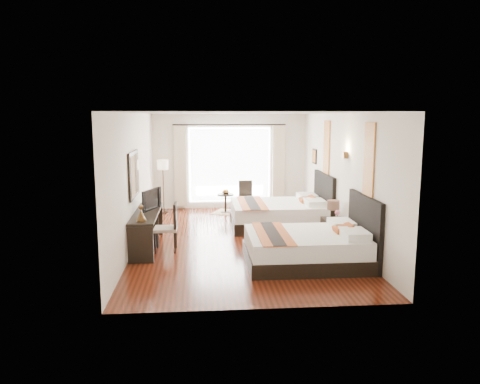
{
  "coord_description": "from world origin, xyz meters",
  "views": [
    {
      "loc": [
        -0.84,
        -10.05,
        2.75
      ],
      "look_at": [
        0.01,
        0.12,
        1.07
      ],
      "focal_mm": 35.0,
      "sensor_mm": 36.0,
      "label": 1
    }
  ],
  "objects": [
    {
      "name": "floor_lamp",
      "position": [
        -1.92,
        3.15,
        1.28
      ],
      "size": [
        0.3,
        0.3,
        1.51
      ],
      "color": "black",
      "rests_on": "floor"
    },
    {
      "name": "television",
      "position": [
        -1.97,
        -0.1,
        0.98
      ],
      "size": [
        0.39,
        0.76,
        0.45
      ],
      "primitive_type": "imported",
      "rotation": [
        0.0,
        0.0,
        1.18
      ],
      "color": "black",
      "rests_on": "console_desk"
    },
    {
      "name": "table_lamp",
      "position": [
        2.01,
        -0.28,
        0.79
      ],
      "size": [
        0.27,
        0.27,
        0.42
      ],
      "color": "black",
      "rests_on": "nightstand"
    },
    {
      "name": "art_panel_far",
      "position": [
        2.23,
        1.2,
        1.95
      ],
      "size": [
        0.03,
        0.5,
        1.35
      ],
      "primitive_type": "cube",
      "color": "maroon",
      "rests_on": "wall_headboard"
    },
    {
      "name": "bed_far",
      "position": [
        1.14,
        1.2,
        0.34
      ],
      "size": [
        2.35,
        1.83,
        1.33
      ],
      "color": "black",
      "rests_on": "floor"
    },
    {
      "name": "drape_left",
      "position": [
        -1.45,
        3.63,
        1.28
      ],
      "size": [
        0.35,
        0.14,
        2.35
      ],
      "primitive_type": "cube",
      "color": "#B6AC8D",
      "rests_on": "floor"
    },
    {
      "name": "wall_sconce",
      "position": [
        2.19,
        -0.42,
        1.92
      ],
      "size": [
        0.1,
        0.14,
        0.14
      ],
      "primitive_type": "cube",
      "color": "#473219",
      "rests_on": "wall_headboard"
    },
    {
      "name": "sheer_curtain",
      "position": [
        0.0,
        3.67,
        1.3
      ],
      "size": [
        2.3,
        0.02,
        2.1
      ],
      "primitive_type": "cube",
      "color": "white",
      "rests_on": "wall_window"
    },
    {
      "name": "fruit_bowl",
      "position": [
        -0.15,
        3.07,
        0.57
      ],
      "size": [
        0.27,
        0.27,
        0.06
      ],
      "primitive_type": "imported",
      "rotation": [
        0.0,
        0.0,
        0.14
      ],
      "color": "#4C381B",
      "rests_on": "side_table"
    },
    {
      "name": "side_table",
      "position": [
        -0.16,
        3.04,
        0.27
      ],
      "size": [
        0.47,
        0.47,
        0.54
      ],
      "primitive_type": "cylinder",
      "color": "black",
      "rests_on": "floor"
    },
    {
      "name": "ceiling",
      "position": [
        0.0,
        0.0,
        2.79
      ],
      "size": [
        4.5,
        7.5,
        0.02
      ],
      "primitive_type": "cube",
      "color": "white",
      "rests_on": "wall_headboard"
    },
    {
      "name": "vase",
      "position": [
        2.02,
        -0.6,
        0.56
      ],
      "size": [
        0.15,
        0.15,
        0.12
      ],
      "primitive_type": "imported",
      "rotation": [
        0.0,
        0.0,
        -0.32
      ],
      "color": "black",
      "rests_on": "nightstand"
    },
    {
      "name": "wall_window",
      "position": [
        0.0,
        3.75,
        1.4
      ],
      "size": [
        4.5,
        0.01,
        2.8
      ],
      "primitive_type": "cube",
      "color": "silver",
      "rests_on": "floor"
    },
    {
      "name": "window_glass",
      "position": [
        0.0,
        3.73,
        1.3
      ],
      "size": [
        2.4,
        0.02,
        2.2
      ],
      "primitive_type": "cube",
      "color": "white",
      "rests_on": "wall_window"
    },
    {
      "name": "mirror_glass",
      "position": [
        -2.19,
        -0.39,
        1.55
      ],
      "size": [
        0.01,
        1.12,
        0.82
      ],
      "primitive_type": "cube",
      "color": "white",
      "rests_on": "mirror_frame"
    },
    {
      "name": "window_chair",
      "position": [
        0.44,
        3.06,
        0.27
      ],
      "size": [
        0.46,
        0.46,
        0.9
      ],
      "rotation": [
        0.0,
        0.0,
        -1.47
      ],
      "color": "beige",
      "rests_on": "floor"
    },
    {
      "name": "bronze_figurine",
      "position": [
        -1.99,
        -1.25,
        0.89
      ],
      "size": [
        0.25,
        0.25,
        0.28
      ],
      "primitive_type": null,
      "rotation": [
        0.0,
        0.0,
        -0.42
      ],
      "color": "#473219",
      "rests_on": "console_desk"
    },
    {
      "name": "console_desk",
      "position": [
        -1.99,
        -0.39,
        0.38
      ],
      "size": [
        0.5,
        2.2,
        0.76
      ],
      "primitive_type": "cube",
      "color": "black",
      "rests_on": "floor"
    },
    {
      "name": "wall_desk",
      "position": [
        -2.25,
        0.0,
        1.4
      ],
      "size": [
        0.01,
        7.5,
        2.8
      ],
      "primitive_type": "cube",
      "color": "silver",
      "rests_on": "floor"
    },
    {
      "name": "bed_near",
      "position": [
        1.18,
        -1.74,
        0.33
      ],
      "size": [
        2.26,
        1.76,
        1.28
      ],
      "color": "black",
      "rests_on": "floor"
    },
    {
      "name": "mirror_frame",
      "position": [
        -2.22,
        -0.39,
        1.55
      ],
      "size": [
        0.04,
        1.25,
        0.95
      ],
      "primitive_type": "cube",
      "color": "black",
      "rests_on": "wall_desk"
    },
    {
      "name": "drape_right",
      "position": [
        1.45,
        3.63,
        1.28
      ],
      "size": [
        0.35,
        0.14,
        2.35
      ],
      "primitive_type": "cube",
      "color": "#B6AC8D",
      "rests_on": "floor"
    },
    {
      "name": "wall_entry",
      "position": [
        0.0,
        -3.75,
        1.4
      ],
      "size": [
        4.5,
        0.01,
        2.8
      ],
      "primitive_type": "cube",
      "color": "silver",
      "rests_on": "floor"
    },
    {
      "name": "art_panel_near",
      "position": [
        2.23,
        -1.74,
        1.95
      ],
      "size": [
        0.03,
        0.5,
        1.35
      ],
      "primitive_type": "cube",
      "color": "maroon",
      "rests_on": "wall_headboard"
    },
    {
      "name": "floor",
      "position": [
        0.0,
        0.0,
        -0.01
      ],
      "size": [
        4.5,
        7.5,
        0.01
      ],
      "primitive_type": "cube",
      "color": "#361409",
      "rests_on": "ground"
    },
    {
      "name": "desk_chair",
      "position": [
        -1.56,
        -0.69,
        0.3
      ],
      "size": [
        0.47,
        0.47,
        0.99
      ],
      "rotation": [
        0.0,
        0.0,
        3.12
      ],
      "color": "beige",
      "rests_on": "floor"
    },
    {
      "name": "nightstand",
      "position": [
        2.0,
        -0.42,
        0.27
      ],
      "size": [
        0.46,
        0.56,
        0.54
      ],
      "primitive_type": "cube",
      "color": "black",
      "rests_on": "floor"
    },
    {
      "name": "jute_rug",
      "position": [
        0.14,
        2.95,
        0.01
      ],
      "size": [
        1.53,
        1.32,
        0.01
      ],
      "primitive_type": "cube",
      "rotation": [
        0.0,
        0.0,
        -0.42
      ],
      "color": "tan",
      "rests_on": "floor"
    },
    {
      "name": "wall_headboard",
      "position": [
        2.25,
        0.0,
        1.4
      ],
      "size": [
        0.01,
        7.5,
        2.8
      ],
      "primitive_type": "cube",
      "color": "silver",
      "rests_on": "floor"
    }
  ]
}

